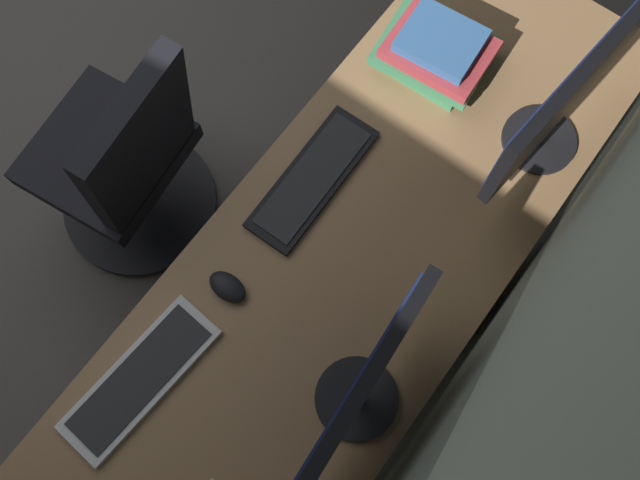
% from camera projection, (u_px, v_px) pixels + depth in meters
% --- Properties ---
extents(floor_plane, '(5.39, 5.39, 0.00)m').
position_uv_depth(floor_plane, '(7.00, 13.00, 2.81)').
color(floor_plane, '#59544F').
extents(wall_back, '(5.09, 0.10, 2.60)m').
position_uv_depth(wall_back, '(634.00, 223.00, 1.15)').
color(wall_back, slate).
rests_on(wall_back, ground).
extents(desk, '(2.21, 0.71, 0.73)m').
position_uv_depth(desk, '(335.00, 284.00, 1.77)').
color(desk, '#936D47').
rests_on(desk, ground).
extents(drawer_pedestal, '(0.40, 0.51, 0.69)m').
position_uv_depth(drawer_pedestal, '(391.00, 247.00, 2.14)').
color(drawer_pedestal, '#936D47').
rests_on(drawer_pedestal, ground).
extents(monitor_primary, '(0.50, 0.20, 0.41)m').
position_uv_depth(monitor_primary, '(361.00, 389.00, 1.40)').
color(monitor_primary, black).
rests_on(monitor_primary, desk).
extents(monitor_secondary, '(0.58, 0.20, 0.40)m').
position_uv_depth(monitor_secondary, '(567.00, 97.00, 1.61)').
color(monitor_secondary, black).
rests_on(monitor_secondary, desk).
extents(keyboard_main, '(0.43, 0.17, 0.02)m').
position_uv_depth(keyboard_main, '(140.00, 379.00, 1.63)').
color(keyboard_main, silver).
rests_on(keyboard_main, desk).
extents(keyboard_spare, '(0.42, 0.15, 0.02)m').
position_uv_depth(keyboard_spare, '(313.00, 178.00, 1.78)').
color(keyboard_spare, black).
rests_on(keyboard_spare, desk).
extents(mouse_main, '(0.06, 0.10, 0.03)m').
position_uv_depth(mouse_main, '(227.00, 287.00, 1.69)').
color(mouse_main, black).
rests_on(mouse_main, desk).
extents(book_stack_near, '(0.27, 0.32, 0.13)m').
position_uv_depth(book_stack_near, '(437.00, 51.00, 1.84)').
color(book_stack_near, '#3D8456').
rests_on(book_stack_near, desk).
extents(office_chair, '(0.56, 0.58, 0.97)m').
position_uv_depth(office_chair, '(126.00, 166.00, 2.10)').
color(office_chair, black).
rests_on(office_chair, ground).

